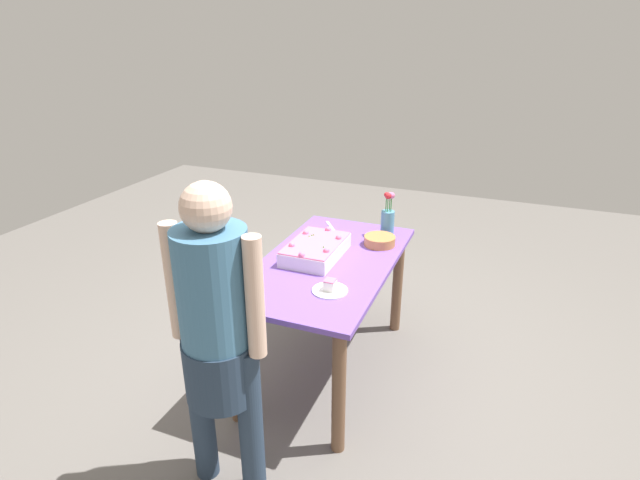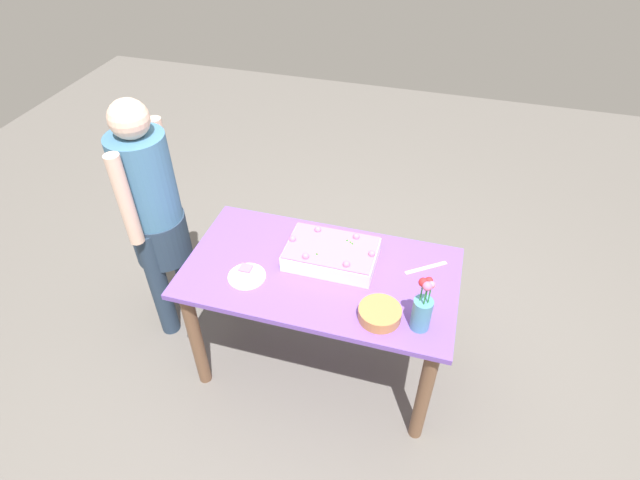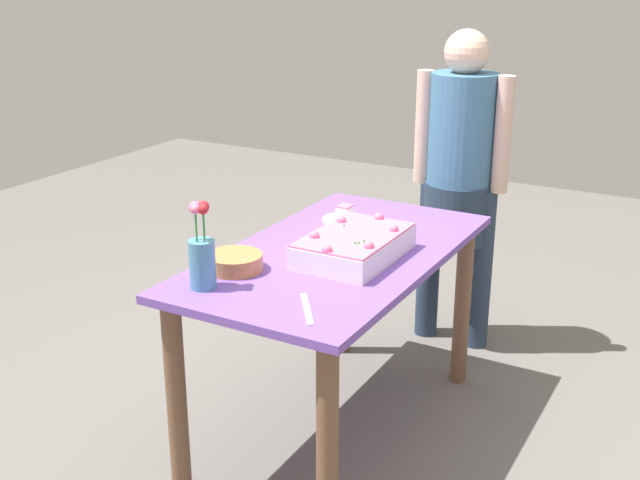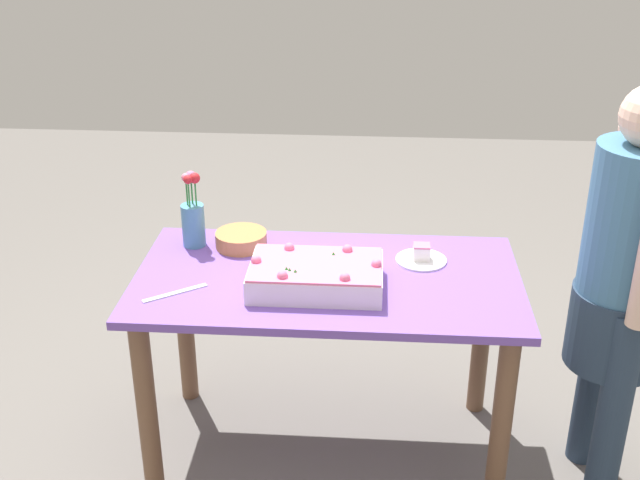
# 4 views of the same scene
# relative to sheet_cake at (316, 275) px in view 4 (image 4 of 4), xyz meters

# --- Properties ---
(ground_plane) EXTENTS (8.00, 8.00, 0.00)m
(ground_plane) POSITION_rel_sheet_cake_xyz_m (0.03, 0.09, -0.80)
(ground_plane) COLOR #645F5A
(dining_table) EXTENTS (1.36, 0.74, 0.76)m
(dining_table) POSITION_rel_sheet_cake_xyz_m (0.03, 0.09, -0.18)
(dining_table) COLOR #704BAC
(dining_table) RESTS_ON ground_plane
(sheet_cake) EXTENTS (0.45, 0.29, 0.11)m
(sheet_cake) POSITION_rel_sheet_cake_xyz_m (0.00, 0.00, 0.00)
(sheet_cake) COLOR white
(sheet_cake) RESTS_ON dining_table
(serving_plate_with_slice) EXTENTS (0.19, 0.19, 0.07)m
(serving_plate_with_slice) POSITION_rel_sheet_cake_xyz_m (0.37, 0.23, -0.03)
(serving_plate_with_slice) COLOR white
(serving_plate_with_slice) RESTS_ON dining_table
(cake_knife) EXTENTS (0.20, 0.15, 0.00)m
(cake_knife) POSITION_rel_sheet_cake_xyz_m (-0.47, -0.08, -0.05)
(cake_knife) COLOR silver
(cake_knife) RESTS_ON dining_table
(flower_vase) EXTENTS (0.09, 0.09, 0.29)m
(flower_vase) POSITION_rel_sheet_cake_xyz_m (-0.49, 0.31, 0.06)
(flower_vase) COLOR teal
(flower_vase) RESTS_ON dining_table
(fruit_bowl) EXTENTS (0.20, 0.20, 0.06)m
(fruit_bowl) POSITION_rel_sheet_cake_xyz_m (-0.31, 0.31, -0.02)
(fruit_bowl) COLOR #BC7843
(fruit_bowl) RESTS_ON dining_table
(person_standing) EXTENTS (0.31, 0.45, 1.49)m
(person_standing) POSITION_rel_sheet_cake_xyz_m (1.02, -0.03, 0.05)
(person_standing) COLOR #27374C
(person_standing) RESTS_ON ground_plane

